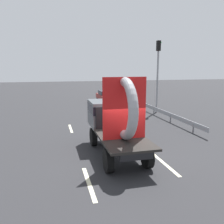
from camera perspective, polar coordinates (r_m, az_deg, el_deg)
ground_plane at (r=11.36m, az=3.51°, el=-11.18°), size 120.00×120.00×0.00m
flatbed_truck at (r=11.87m, az=0.46°, el=-1.50°), size 2.02×5.52×3.83m
distant_sedan at (r=29.36m, az=-1.45°, el=3.93°), size 1.77×4.12×1.34m
traffic_light at (r=22.40m, az=10.90°, el=10.50°), size 0.42×0.36×6.52m
guardrail at (r=20.34m, az=11.80°, el=0.06°), size 0.10×12.38×0.71m
lane_dash_left_near at (r=9.26m, az=-5.55°, el=-16.55°), size 0.16×2.72×0.01m
lane_dash_left_far at (r=16.88m, az=-9.86°, el=-3.90°), size 0.16×2.24×0.01m
lane_dash_right_near at (r=11.06m, az=12.55°, el=-12.04°), size 0.16×2.61×0.01m
lane_dash_right_far at (r=17.33m, az=1.96°, el=-3.35°), size 0.16×2.07×0.01m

